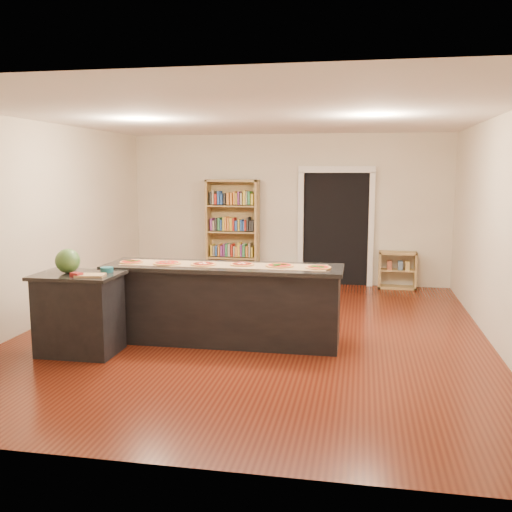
% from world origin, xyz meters
% --- Properties ---
extents(room, '(6.00, 7.00, 2.80)m').
position_xyz_m(room, '(0.00, 0.00, 1.40)').
color(room, beige).
rests_on(room, ground).
extents(doorway, '(1.40, 0.09, 2.21)m').
position_xyz_m(doorway, '(0.90, 3.46, 1.20)').
color(doorway, black).
rests_on(doorway, room).
extents(kitchen_island, '(2.95, 0.80, 0.97)m').
position_xyz_m(kitchen_island, '(-0.30, -0.45, 0.49)').
color(kitchen_island, black).
rests_on(kitchen_island, ground).
extents(side_counter, '(0.96, 0.70, 0.95)m').
position_xyz_m(side_counter, '(-1.84, -1.20, 0.48)').
color(side_counter, black).
rests_on(side_counter, ground).
extents(bookshelf, '(0.98, 0.35, 1.96)m').
position_xyz_m(bookshelf, '(-1.02, 3.28, 0.98)').
color(bookshelf, tan).
rests_on(bookshelf, ground).
extents(low_shelf, '(0.67, 0.29, 0.67)m').
position_xyz_m(low_shelf, '(2.04, 3.31, 0.34)').
color(low_shelf, tan).
rests_on(low_shelf, ground).
extents(waste_bin, '(0.23, 0.23, 0.34)m').
position_xyz_m(waste_bin, '(-0.02, 3.21, 0.17)').
color(waste_bin, '#65ADE1').
rests_on(waste_bin, ground).
extents(kraft_paper, '(2.56, 0.47, 0.00)m').
position_xyz_m(kraft_paper, '(-0.30, -0.44, 0.97)').
color(kraft_paper, '#8A6747').
rests_on(kraft_paper, kitchen_island).
extents(watermelon, '(0.28, 0.28, 0.28)m').
position_xyz_m(watermelon, '(-1.96, -1.19, 1.09)').
color(watermelon, '#144214').
rests_on(watermelon, side_counter).
extents(cutting_board, '(0.35, 0.27, 0.02)m').
position_xyz_m(cutting_board, '(-1.61, -1.33, 0.96)').
color(cutting_board, tan).
rests_on(cutting_board, side_counter).
extents(package_red, '(0.15, 0.13, 0.05)m').
position_xyz_m(package_red, '(-1.75, -1.38, 0.97)').
color(package_red, maroon).
rests_on(package_red, side_counter).
extents(package_teal, '(0.15, 0.15, 0.06)m').
position_xyz_m(package_teal, '(-1.55, -1.04, 0.98)').
color(package_teal, '#195966').
rests_on(package_teal, side_counter).
extents(pizza_a, '(0.29, 0.29, 0.02)m').
position_xyz_m(pizza_a, '(-1.47, -0.49, 0.99)').
color(pizza_a, tan).
rests_on(pizza_a, kitchen_island).
extents(pizza_b, '(0.33, 0.33, 0.02)m').
position_xyz_m(pizza_b, '(-1.00, -0.49, 0.99)').
color(pizza_b, tan).
rests_on(pizza_b, kitchen_island).
extents(pizza_c, '(0.30, 0.30, 0.02)m').
position_xyz_m(pizza_c, '(-0.53, -0.49, 0.99)').
color(pizza_c, tan).
rests_on(pizza_c, kitchen_island).
extents(pizza_d, '(0.29, 0.29, 0.02)m').
position_xyz_m(pizza_d, '(-0.06, -0.41, 0.99)').
color(pizza_d, tan).
rests_on(pizza_d, kitchen_island).
extents(pizza_e, '(0.33, 0.33, 0.02)m').
position_xyz_m(pizza_e, '(0.41, -0.42, 0.99)').
color(pizza_e, tan).
rests_on(pizza_e, kitchen_island).
extents(pizza_f, '(0.30, 0.30, 0.02)m').
position_xyz_m(pizza_f, '(0.88, -0.47, 0.99)').
color(pizza_f, tan).
rests_on(pizza_f, kitchen_island).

